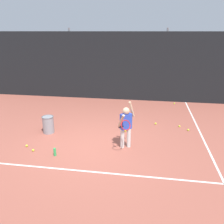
# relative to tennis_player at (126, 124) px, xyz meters

# --- Properties ---
(ground_plane) EXTENTS (20.00, 20.00, 0.00)m
(ground_plane) POSITION_rel_tennis_player_xyz_m (-0.97, -0.03, -0.73)
(ground_plane) COLOR #9E5142
(court_line_baseline) EXTENTS (9.00, 0.05, 0.00)m
(court_line_baseline) POSITION_rel_tennis_player_xyz_m (-0.97, -1.36, -0.72)
(court_line_baseline) COLOR white
(court_line_baseline) RESTS_ON ground
(court_line_sideline) EXTENTS (0.05, 9.00, 0.00)m
(court_line_sideline) POSITION_rel_tennis_player_xyz_m (2.33, 0.97, -0.72)
(court_line_sideline) COLOR white
(court_line_sideline) RESTS_ON ground
(back_fence_windscreen) EXTENTS (13.77, 0.08, 3.16)m
(back_fence_windscreen) POSITION_rel_tennis_player_xyz_m (-0.97, 4.97, 0.85)
(back_fence_windscreen) COLOR black
(back_fence_windscreen) RESTS_ON ground
(fence_post_1) EXTENTS (0.09, 0.09, 3.31)m
(fence_post_1) POSITION_rel_tennis_player_xyz_m (-3.22, 5.03, 0.93)
(fence_post_1) COLOR slate
(fence_post_1) RESTS_ON ground
(fence_post_2) EXTENTS (0.09, 0.09, 3.31)m
(fence_post_2) POSITION_rel_tennis_player_xyz_m (1.28, 5.03, 0.93)
(fence_post_2) COLOR slate
(fence_post_2) RESTS_ON ground
(tennis_player) EXTENTS (0.47, 0.86, 1.35)m
(tennis_player) POSITION_rel_tennis_player_xyz_m (0.00, 0.00, 0.00)
(tennis_player) COLOR silver
(tennis_player) RESTS_ON ground
(ball_hopper) EXTENTS (0.38, 0.38, 0.56)m
(ball_hopper) POSITION_rel_tennis_player_xyz_m (-2.61, 0.65, -0.44)
(ball_hopper) COLOR gray
(ball_hopper) RESTS_ON ground
(water_bottle) EXTENTS (0.07, 0.07, 0.22)m
(water_bottle) POSITION_rel_tennis_player_xyz_m (-1.82, -0.76, -0.62)
(water_bottle) COLOR green
(water_bottle) RESTS_ON ground
(tennis_ball_0) EXTENTS (0.07, 0.07, 0.07)m
(tennis_ball_0) POSITION_rel_tennis_player_xyz_m (1.96, 1.51, -0.69)
(tennis_ball_0) COLOR #CCE033
(tennis_ball_0) RESTS_ON ground
(tennis_ball_1) EXTENTS (0.07, 0.07, 0.07)m
(tennis_ball_1) POSITION_rel_tennis_player_xyz_m (-0.12, 1.09, -0.69)
(tennis_ball_1) COLOR #CCE033
(tennis_ball_1) RESTS_ON ground
(tennis_ball_2) EXTENTS (0.07, 0.07, 0.07)m
(tennis_ball_2) POSITION_rel_tennis_player_xyz_m (1.71, 1.79, -0.69)
(tennis_ball_2) COLOR #CCE033
(tennis_ball_2) RESTS_ON ground
(tennis_ball_3) EXTENTS (0.07, 0.07, 0.07)m
(tennis_ball_3) POSITION_rel_tennis_player_xyz_m (0.89, 1.91, -0.69)
(tennis_ball_3) COLOR #CCE033
(tennis_ball_3) RESTS_ON ground
(tennis_ball_4) EXTENTS (0.07, 0.07, 0.07)m
(tennis_ball_4) POSITION_rel_tennis_player_xyz_m (-0.28, 3.38, -0.69)
(tennis_ball_4) COLOR #CCE033
(tennis_ball_4) RESTS_ON ground
(tennis_ball_5) EXTENTS (0.07, 0.07, 0.07)m
(tennis_ball_5) POSITION_rel_tennis_player_xyz_m (-2.52, -0.63, -0.69)
(tennis_ball_5) COLOR #CCE033
(tennis_ball_5) RESTS_ON ground
(tennis_ball_6) EXTENTS (0.07, 0.07, 0.07)m
(tennis_ball_6) POSITION_rel_tennis_player_xyz_m (-2.83, -0.41, -0.69)
(tennis_ball_6) COLOR #CCE033
(tennis_ball_6) RESTS_ON ground
(tennis_ball_7) EXTENTS (0.07, 0.07, 0.07)m
(tennis_ball_7) POSITION_rel_tennis_player_xyz_m (1.78, 4.54, -0.69)
(tennis_ball_7) COLOR #CCE033
(tennis_ball_7) RESTS_ON ground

